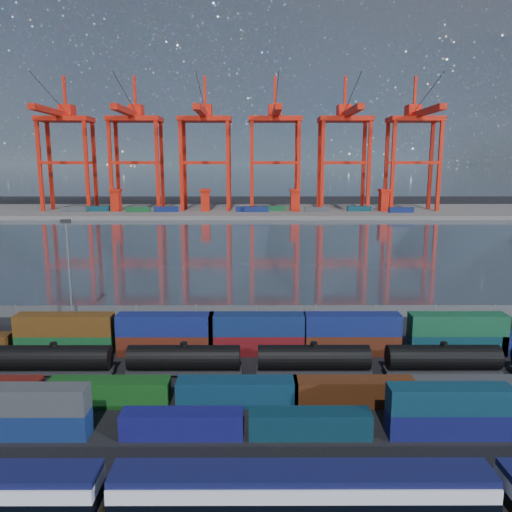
{
  "coord_description": "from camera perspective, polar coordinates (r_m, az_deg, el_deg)",
  "views": [
    {
      "loc": [
        -0.24,
        -52.1,
        25.06
      ],
      "look_at": [
        0.0,
        30.0,
        10.0
      ],
      "focal_mm": 35.0,
      "sensor_mm": 36.0,
      "label": 1
    }
  ],
  "objects": [
    {
      "name": "ground",
      "position": [
        57.82,
        0.09,
        -15.29
      ],
      "size": [
        700.0,
        700.0,
        0.0
      ],
      "primitive_type": "plane",
      "color": "black",
      "rests_on": "ground"
    },
    {
      "name": "harbor_water",
      "position": [
        159.09,
        -0.08,
        1.33
      ],
      "size": [
        700.0,
        700.0,
        0.0
      ],
      "primitive_type": "plane",
      "color": "#29323B",
      "rests_on": "ground"
    },
    {
      "name": "far_quay",
      "position": [
        263.21,
        -0.11,
        5.15
      ],
      "size": [
        700.0,
        70.0,
        2.0
      ],
      "primitive_type": "cube",
      "color": "#514F4C",
      "rests_on": "ground"
    },
    {
      "name": "distant_mountains",
      "position": [
        1664.8,
        2.11,
        17.12
      ],
      "size": [
        2470.0,
        1100.0,
        520.0
      ],
      "color": "#1E2630",
      "rests_on": "ground"
    },
    {
      "name": "passenger_train",
      "position": [
        37.28,
        5.21,
        -26.54
      ],
      "size": [
        77.22,
        3.11,
        5.34
      ],
      "color": "silver",
      "rests_on": "ground"
    },
    {
      "name": "container_row_south",
      "position": [
        49.56,
        -10.43,
        -17.71
      ],
      "size": [
        126.42,
        2.32,
        4.94
      ],
      "color": "#3D4042",
      "rests_on": "ground"
    },
    {
      "name": "container_row_mid",
      "position": [
        58.45,
        -21.79,
        -13.99
      ],
      "size": [
        116.13,
        2.6,
        5.53
      ],
      "color": "#494A4E",
      "rests_on": "ground"
    },
    {
      "name": "container_row_north",
      "position": [
        67.55,
        -2.66,
        -9.07
      ],
      "size": [
        142.92,
        2.61,
        5.55
      ],
      "color": "navy",
      "rests_on": "ground"
    },
    {
      "name": "tanker_string",
      "position": [
        64.96,
        20.57,
        -10.97
      ],
      "size": [
        137.84,
        2.97,
        4.25
      ],
      "color": "black",
      "rests_on": "ground"
    },
    {
      "name": "waterfront_fence",
      "position": [
        83.64,
        0.0,
        -6.32
      ],
      "size": [
        160.12,
        0.12,
        2.2
      ],
      "color": "#595B5E",
      "rests_on": "ground"
    },
    {
      "name": "yard_light_mast",
      "position": [
        85.06,
        -20.65,
        -0.96
      ],
      "size": [
        1.6,
        0.4,
        16.6
      ],
      "color": "slate",
      "rests_on": "ground"
    },
    {
      "name": "gantry_cranes",
      "position": [
        255.95,
        -1.85,
        14.17
      ],
      "size": [
        201.33,
        50.55,
        68.45
      ],
      "color": "red",
      "rests_on": "ground"
    },
    {
      "name": "quay_containers",
      "position": [
        248.75,
        -2.65,
        5.36
      ],
      "size": [
        172.58,
        10.99,
        2.6
      ],
      "color": "navy",
      "rests_on": "far_quay"
    },
    {
      "name": "straddle_carriers",
      "position": [
        252.7,
        -0.68,
        6.48
      ],
      "size": [
        140.0,
        7.0,
        11.1
      ],
      "color": "red",
      "rests_on": "far_quay"
    }
  ]
}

